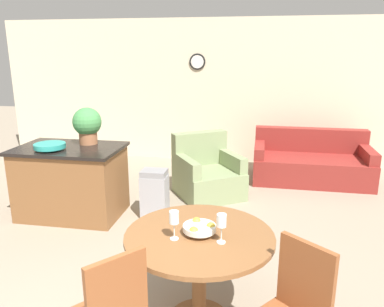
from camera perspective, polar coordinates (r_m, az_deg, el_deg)
wall_back at (r=7.28m, az=1.54°, el=9.41°), size 8.00×0.09×2.70m
dining_table at (r=2.93m, az=1.12°, el=-15.20°), size 1.12×1.12×0.77m
fruit_bowl at (r=2.83m, az=1.18°, el=-11.25°), size 0.25×0.25×0.09m
wine_glass_left at (r=2.71m, az=-2.76°, el=-9.87°), size 0.07×0.07×0.22m
wine_glass_right at (r=2.67m, az=4.53°, el=-10.32°), size 0.07×0.07×0.22m
kitchen_island at (r=5.11m, az=-17.88°, el=-4.03°), size 1.33×0.86×0.92m
teal_bowl at (r=4.90m, az=-20.85°, el=1.09°), size 0.38×0.38×0.08m
potted_plant at (r=5.04m, az=-15.68°, el=4.34°), size 0.37×0.37×0.48m
trash_bin at (r=4.88m, az=-5.71°, el=-6.12°), size 0.33×0.26×0.63m
couch at (r=6.55m, az=17.64°, el=-1.47°), size 1.88×0.98×0.82m
armchair at (r=5.60m, az=2.32°, el=-3.32°), size 1.19×1.20×0.91m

